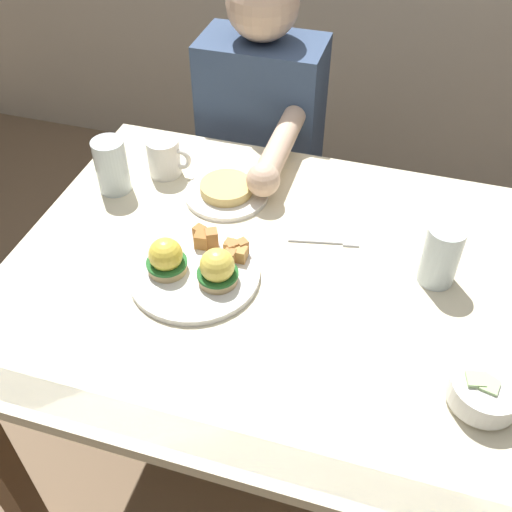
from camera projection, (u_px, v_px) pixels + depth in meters
ground_plane at (281, 455)px, 1.75m from camera, size 6.00×6.00×0.00m
dining_table at (290, 311)px, 1.31m from camera, size 1.20×0.90×0.74m
eggs_benedict_plate at (195, 267)px, 1.22m from camera, size 0.27×0.27×0.09m
fruit_bowl at (484, 392)px, 1.00m from camera, size 0.12×0.12×0.06m
coffee_mug at (165, 156)px, 1.47m from camera, size 0.11×0.08×0.09m
fork at (328, 241)px, 1.32m from camera, size 0.16×0.05×0.00m
water_glass_near at (440, 258)px, 1.20m from camera, size 0.08×0.08×0.13m
water_glass_far at (112, 168)px, 1.42m from camera, size 0.08×0.08×0.13m
side_plate at (226, 191)px, 1.43m from camera, size 0.20×0.20×0.04m
diner_person at (260, 143)px, 1.77m from camera, size 0.34×0.54×1.14m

